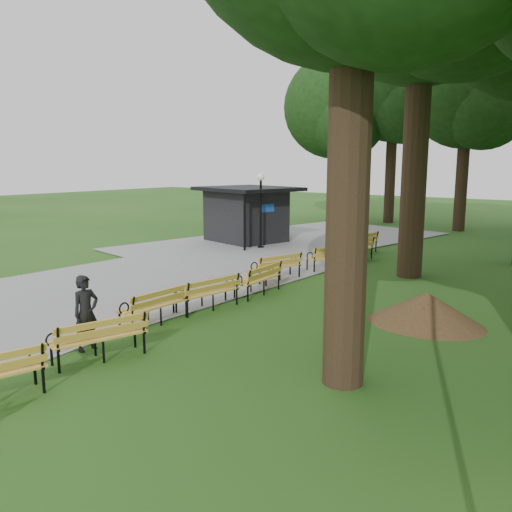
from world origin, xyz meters
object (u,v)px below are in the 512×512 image
Objects in this scene: kiosk at (246,214)px; bench_5 at (257,279)px; dirt_mound at (426,308)px; bench_4 at (207,293)px; lamp_post at (261,195)px; bench_6 at (276,267)px; person at (86,313)px; bench_3 at (154,306)px; bench_8 at (354,250)px; bench_2 at (99,337)px; bench_7 at (330,257)px; bench_9 at (360,243)px.

bench_5 is (6.45, -7.70, -0.85)m from kiosk.
bench_4 is at bearing -156.30° from dirt_mound.
bench_5 is at bearing -36.82° from kiosk.
lamp_post is at bearing -148.32° from bench_5.
bench_6 is (-5.40, 1.64, 0.06)m from dirt_mound.
bench_3 is (-0.23, 1.98, -0.32)m from person.
dirt_mound is at bearing 127.40° from bench_3.
kiosk is 13.60m from dirt_mound.
kiosk is 6.53m from bench_8.
kiosk is 2.17× the size of bench_6.
bench_2 and bench_3 have the same top height.
dirt_mound is 5.65m from bench_6.
kiosk is 2.17× the size of bench_7.
bench_8 is (6.32, -1.39, -0.85)m from kiosk.
bench_8 is (-0.12, 11.97, -0.32)m from person.
bench_4 reaches higher than dirt_mound.
bench_2 and bench_8 have the same top height.
person is 14.84m from kiosk.
kiosk reaches higher than bench_2.
bench_5 is (0.23, 3.68, 0.00)m from bench_3.
bench_4 is 10.02m from bench_9.
bench_2 is 5.87m from bench_5.
lamp_post is 6.56m from bench_6.
kiosk is 2.17× the size of bench_3.
bench_8 is (-4.93, 6.19, 0.06)m from dirt_mound.
bench_2 is 10.17m from bench_7.
bench_8 is at bearing -170.97° from bench_6.
bench_8 is (0.11, 9.99, 0.00)m from bench_3.
bench_6 is at bearing 4.57° from bench_8.
person is at bearing -4.24° from bench_5.
bench_3 is 11.67m from bench_9.
bench_5 is 1.00× the size of bench_8.
kiosk reaches higher than person.
bench_3 is at bearing 18.88° from bench_6.
dirt_mound is at bearing -37.03° from person.
lamp_post reaches higher than bench_6.
dirt_mound is 7.29m from bench_2.
bench_4 is (-0.70, 3.82, 0.00)m from bench_2.
lamp_post reaches higher than person.
bench_7 is (-0.65, 10.15, 0.00)m from bench_2.
person is 13.14m from lamp_post.
dirt_mound is at bearing 121.26° from bench_4.
lamp_post reaches higher than dirt_mound.
bench_5 is 4.31m from bench_7.
person is 7.53m from dirt_mound.
bench_3 reaches higher than dirt_mound.
dirt_mound is (11.25, -7.58, -0.91)m from kiosk.
bench_4 is at bearing -61.55° from lamp_post.
bench_4 is (0.15, 1.66, 0.00)m from bench_3.
bench_9 is (5.76, 0.28, -0.85)m from kiosk.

